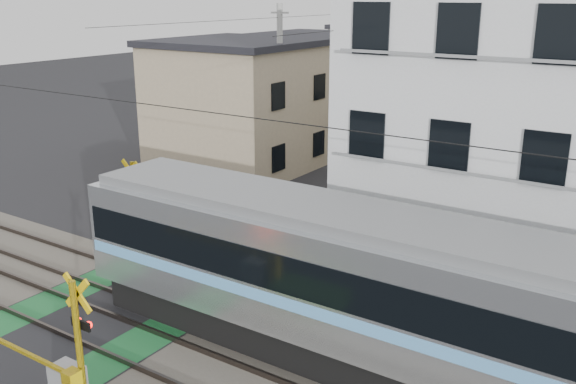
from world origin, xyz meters
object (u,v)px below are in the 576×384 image
Objects in this scene: crossing_signal_far at (146,228)px; apartment_block at (535,122)px; crossing_signal_near at (68,376)px; pedestrian at (422,129)px.

crossing_signal_far is 0.46× the size of apartment_block.
pedestrian is at bearing 97.42° from crossing_signal_near.
apartment_block is (5.91, 13.15, 3.94)m from crossing_signal_near.
crossing_signal_near is 28.11m from pedestrian.
crossing_signal_near is at bearing -114.22° from apartment_block.
crossing_signal_near is 3.05× the size of pedestrian.
crossing_signal_near is 0.46× the size of apartment_block.
crossing_signal_near reaches higher than pedestrian.
apartment_block reaches higher than crossing_signal_far.
crossing_signal_far is at bearing 125.29° from crossing_signal_near.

